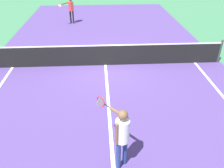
# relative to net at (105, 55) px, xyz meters

# --- Properties ---
(ground_plane) EXTENTS (60.00, 60.00, 0.00)m
(ground_plane) POSITION_rel_net_xyz_m (0.00, 0.00, -0.49)
(ground_plane) COLOR #38724C
(court_surface_inbounds) EXTENTS (10.62, 24.40, 0.00)m
(court_surface_inbounds) POSITION_rel_net_xyz_m (0.00, 0.00, -0.49)
(court_surface_inbounds) COLOR #4C387A
(court_surface_inbounds) RESTS_ON ground_plane
(line_center_service) EXTENTS (0.10, 6.40, 0.01)m
(line_center_service) POSITION_rel_net_xyz_m (0.00, -3.20, -0.49)
(line_center_service) COLOR white
(line_center_service) RESTS_ON ground_plane
(net) EXTENTS (10.41, 0.09, 1.07)m
(net) POSITION_rel_net_xyz_m (0.00, 0.00, 0.00)
(net) COLOR #33383D
(net) RESTS_ON ground_plane
(player_near) EXTENTS (0.72, 1.08, 1.68)m
(player_near) POSITION_rel_net_xyz_m (0.18, -5.56, 0.55)
(player_near) COLOR navy
(player_near) RESTS_ON ground_plane
(player_far) EXTENTS (0.92, 0.97, 1.68)m
(player_far) POSITION_rel_net_xyz_m (-2.07, 6.63, 0.55)
(player_far) COLOR black
(player_far) RESTS_ON ground_plane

